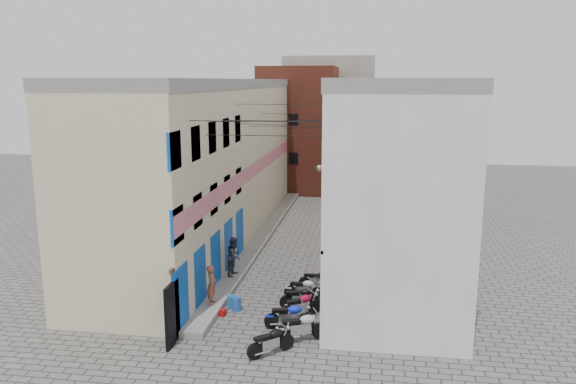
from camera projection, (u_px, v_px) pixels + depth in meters
The scene contains 21 objects.
ground at pixel (247, 344), 19.35m from camera, with size 90.00×90.00×0.00m, color #5F5B59.
plinth at pixel (263, 236), 32.23m from camera, with size 0.90×26.00×0.25m, color gray.
building_left at pixel (211, 160), 31.76m from camera, with size 5.10×27.00×9.00m.
building_right at pixel (390, 164), 30.31m from camera, with size 5.94×26.00×9.00m.
building_far_brick_left at pixel (299, 129), 45.80m from camera, with size 6.00×6.00×10.00m, color brown.
building_far_brick_right at pixel (361, 140), 47.19m from camera, with size 5.00×6.00×8.00m, color brown.
building_far_concrete at pixel (329, 118), 51.22m from camera, with size 8.00×5.00×11.00m, color gray.
far_shopfront at pixel (319, 182), 43.54m from camera, with size 2.00×0.30×2.40m, color black.
overhead_wires at pixel (283, 121), 25.36m from camera, with size 5.80×13.02×1.32m.
motorcycle_a at pixel (271, 340), 18.49m from camera, with size 0.56×1.78×1.03m, color black, non-canonical shape.
motorcycle_b at pixel (302, 325), 19.43m from camera, with size 0.63×2.00×1.16m, color #B2B2B7, non-canonical shape.
motorcycle_c at pixel (289, 315), 20.44m from camera, with size 0.58×1.85×1.07m, color #0E21D8, non-canonical shape.
motorcycle_d at pixel (301, 304), 21.46m from camera, with size 0.57×1.79×1.04m, color maroon, non-canonical shape.
motorcycle_e at pixel (301, 297), 22.24m from camera, with size 0.55×1.74×1.01m, color black, non-canonical shape.
motorcycle_f at pixel (304, 288), 23.25m from camera, with size 0.53×1.68×0.97m, color silver, non-canonical shape.
motorcycle_g at pixel (318, 279), 24.23m from camera, with size 0.53×1.69×0.98m, color black, non-canonical shape.
person_a at pixel (212, 285), 22.03m from camera, with size 0.58×0.38×1.58m, color #9C5138.
person_b at pixel (234, 256), 25.30m from camera, with size 0.86×0.67×1.77m, color #2C3143.
water_jug_near at pixel (236, 304), 22.08m from camera, with size 0.37×0.37×0.57m, color blue.
water_jug_far at pixel (231, 302), 22.35m from camera, with size 0.33×0.33×0.52m, color #256EB9.
red_crate at pixel (221, 312), 21.66m from camera, with size 0.38×0.29×0.24m, color #A00C0B.
Camera 1 is at (4.11, -17.52, 8.93)m, focal length 35.00 mm.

